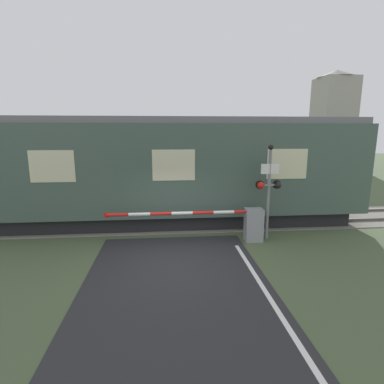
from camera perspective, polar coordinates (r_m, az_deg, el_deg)
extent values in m
plane|color=#475638|center=(9.10, -3.34, -13.05)|extent=(80.00, 80.00, 0.00)
cube|color=slate|center=(12.81, -3.96, -5.57)|extent=(36.00, 3.20, 0.03)
cube|color=#595451|center=(12.11, -3.88, -6.28)|extent=(36.00, 0.08, 0.10)
cube|color=#595451|center=(13.49, -4.03, -4.41)|extent=(36.00, 0.08, 0.10)
cube|color=black|center=(12.74, -3.61, -4.34)|extent=(14.00, 2.69, 0.60)
cube|color=#42564C|center=(12.34, -3.73, 4.76)|extent=(15.22, 3.16, 3.46)
cube|color=slate|center=(12.25, -3.84, 13.37)|extent=(14.91, 2.91, 0.24)
cube|color=beige|center=(11.63, 17.66, 5.11)|extent=(1.52, 0.02, 1.11)
cube|color=beige|center=(10.72, -3.51, 5.13)|extent=(1.52, 0.02, 1.11)
cube|color=beige|center=(11.40, -25.11, 4.44)|extent=(1.52, 0.02, 1.11)
cube|color=gray|center=(10.68, 11.66, -6.16)|extent=(0.60, 0.44, 1.16)
cylinder|color=gray|center=(10.54, 11.77, -3.64)|extent=(0.16, 0.16, 0.18)
cylinder|color=red|center=(10.45, 9.90, -3.71)|extent=(0.71, 0.11, 0.11)
cylinder|color=white|center=(10.29, 6.06, -3.84)|extent=(0.71, 0.11, 0.11)
cylinder|color=red|center=(10.17, 2.11, -3.96)|extent=(0.71, 0.11, 0.11)
cylinder|color=white|center=(10.11, -1.90, -4.05)|extent=(0.71, 0.11, 0.11)
cylinder|color=red|center=(10.10, -5.95, -4.13)|extent=(0.71, 0.11, 0.11)
cylinder|color=white|center=(10.13, -9.98, -4.19)|extent=(0.71, 0.11, 0.11)
cylinder|color=red|center=(10.22, -13.98, -4.23)|extent=(0.71, 0.11, 0.11)
cylinder|color=red|center=(10.28, -15.94, -4.24)|extent=(0.20, 0.02, 0.20)
cylinder|color=gray|center=(10.78, 14.34, -0.66)|extent=(0.11, 0.11, 3.14)
cube|color=gray|center=(10.71, 14.44, 1.31)|extent=(0.73, 0.07, 0.07)
sphere|color=red|center=(10.56, 12.97, 1.25)|extent=(0.24, 0.24, 0.24)
sphere|color=black|center=(10.77, 16.06, 1.28)|extent=(0.24, 0.24, 0.24)
cylinder|color=black|center=(10.67, 12.78, 1.35)|extent=(0.30, 0.06, 0.30)
cylinder|color=black|center=(10.87, 15.85, 1.39)|extent=(0.30, 0.06, 0.30)
cube|color=white|center=(10.59, 14.67, 4.29)|extent=(0.64, 0.02, 0.35)
sphere|color=black|center=(10.56, 14.79, 8.24)|extent=(0.18, 0.18, 0.18)
cube|color=#9E998E|center=(38.05, 25.16, 11.97)|extent=(3.74, 3.74, 9.52)
cone|color=slate|center=(38.52, 25.86, 19.64)|extent=(4.11, 4.11, 0.80)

